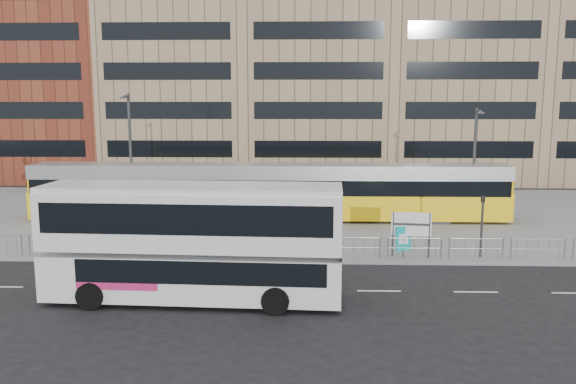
{
  "coord_description": "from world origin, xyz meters",
  "views": [
    {
      "loc": [
        2.95,
        -26.58,
        7.65
      ],
      "look_at": [
        1.87,
        6.0,
        2.62
      ],
      "focal_mm": 35.0,
      "sensor_mm": 36.0,
      "label": 1
    }
  ],
  "objects_px": {
    "pedestrian": "(167,213)",
    "lamp_post_east": "(474,158)",
    "tram": "(269,192)",
    "traffic_light_east": "(482,218)",
    "double_decker_bus": "(193,239)",
    "ad_panel": "(403,239)",
    "station_sign": "(411,226)",
    "lamp_post_west": "(130,151)",
    "traffic_light_west": "(122,218)"
  },
  "relations": [
    {
      "from": "station_sign",
      "to": "pedestrian",
      "type": "relative_size",
      "value": 1.23
    },
    {
      "from": "lamp_post_east",
      "to": "ad_panel",
      "type": "bearing_deg",
      "value": -122.03
    },
    {
      "from": "tram",
      "to": "station_sign",
      "type": "distance_m",
      "value": 12.07
    },
    {
      "from": "traffic_light_west",
      "to": "lamp_post_east",
      "type": "relative_size",
      "value": 0.42
    },
    {
      "from": "pedestrian",
      "to": "traffic_light_west",
      "type": "distance_m",
      "value": 6.92
    },
    {
      "from": "pedestrian",
      "to": "traffic_light_east",
      "type": "height_order",
      "value": "traffic_light_east"
    },
    {
      "from": "station_sign",
      "to": "ad_panel",
      "type": "xyz_separation_m",
      "value": [
        -0.36,
        0.0,
        -0.66
      ]
    },
    {
      "from": "double_decker_bus",
      "to": "station_sign",
      "type": "distance_m",
      "value": 11.49
    },
    {
      "from": "double_decker_bus",
      "to": "tram",
      "type": "relative_size",
      "value": 0.37
    },
    {
      "from": "lamp_post_west",
      "to": "tram",
      "type": "bearing_deg",
      "value": -1.6
    },
    {
      "from": "station_sign",
      "to": "traffic_light_east",
      "type": "xyz_separation_m",
      "value": [
        3.5,
        0.12,
        0.41
      ]
    },
    {
      "from": "double_decker_bus",
      "to": "traffic_light_east",
      "type": "xyz_separation_m",
      "value": [
        13.15,
        6.32,
        -0.37
      ]
    },
    {
      "from": "lamp_post_east",
      "to": "traffic_light_west",
      "type": "bearing_deg",
      "value": -152.85
    },
    {
      "from": "pedestrian",
      "to": "lamp_post_east",
      "type": "distance_m",
      "value": 20.33
    },
    {
      "from": "traffic_light_west",
      "to": "lamp_post_west",
      "type": "xyz_separation_m",
      "value": [
        -2.59,
        9.9,
        2.55
      ]
    },
    {
      "from": "ad_panel",
      "to": "traffic_light_east",
      "type": "bearing_deg",
      "value": -19.26
    },
    {
      "from": "traffic_light_east",
      "to": "pedestrian",
      "type": "bearing_deg",
      "value": 137.69
    },
    {
      "from": "station_sign",
      "to": "pedestrian",
      "type": "xyz_separation_m",
      "value": [
        -13.83,
        6.46,
        -0.65
      ]
    },
    {
      "from": "tram",
      "to": "station_sign",
      "type": "xyz_separation_m",
      "value": [
        7.71,
        -9.28,
        -0.28
      ]
    },
    {
      "from": "lamp_post_west",
      "to": "lamp_post_east",
      "type": "height_order",
      "value": "lamp_post_west"
    },
    {
      "from": "traffic_light_west",
      "to": "traffic_light_east",
      "type": "bearing_deg",
      "value": -18.88
    },
    {
      "from": "ad_panel",
      "to": "traffic_light_west",
      "type": "height_order",
      "value": "traffic_light_west"
    },
    {
      "from": "double_decker_bus",
      "to": "traffic_light_west",
      "type": "distance_m",
      "value": 7.53
    },
    {
      "from": "double_decker_bus",
      "to": "tram",
      "type": "bearing_deg",
      "value": 85.38
    },
    {
      "from": "double_decker_bus",
      "to": "ad_panel",
      "type": "relative_size",
      "value": 7.51
    },
    {
      "from": "double_decker_bus",
      "to": "ad_panel",
      "type": "xyz_separation_m",
      "value": [
        9.28,
        6.2,
        -1.44
      ]
    },
    {
      "from": "lamp_post_west",
      "to": "traffic_light_west",
      "type": "bearing_deg",
      "value": -75.36
    },
    {
      "from": "station_sign",
      "to": "pedestrian",
      "type": "height_order",
      "value": "station_sign"
    },
    {
      "from": "traffic_light_west",
      "to": "ad_panel",
      "type": "bearing_deg",
      "value": -18.95
    },
    {
      "from": "double_decker_bus",
      "to": "station_sign",
      "type": "xyz_separation_m",
      "value": [
        9.65,
        6.2,
        -0.78
      ]
    },
    {
      "from": "station_sign",
      "to": "pedestrian",
      "type": "distance_m",
      "value": 15.28
    },
    {
      "from": "double_decker_bus",
      "to": "lamp_post_east",
      "type": "bearing_deg",
      "value": 48.73
    },
    {
      "from": "tram",
      "to": "traffic_light_west",
      "type": "bearing_deg",
      "value": -124.98
    },
    {
      "from": "ad_panel",
      "to": "traffic_light_west",
      "type": "distance_m",
      "value": 14.07
    },
    {
      "from": "double_decker_bus",
      "to": "traffic_light_east",
      "type": "distance_m",
      "value": 14.59
    },
    {
      "from": "pedestrian",
      "to": "lamp_post_west",
      "type": "distance_m",
      "value": 5.7
    },
    {
      "from": "double_decker_bus",
      "to": "lamp_post_west",
      "type": "xyz_separation_m",
      "value": [
        -7.33,
        15.73,
        2.18
      ]
    },
    {
      "from": "tram",
      "to": "pedestrian",
      "type": "relative_size",
      "value": 17.08
    },
    {
      "from": "tram",
      "to": "station_sign",
      "type": "relative_size",
      "value": 13.83
    },
    {
      "from": "double_decker_bus",
      "to": "station_sign",
      "type": "bearing_deg",
      "value": 35.22
    },
    {
      "from": "traffic_light_west",
      "to": "pedestrian",
      "type": "bearing_deg",
      "value": 64.86
    },
    {
      "from": "tram",
      "to": "traffic_light_east",
      "type": "bearing_deg",
      "value": -39.48
    },
    {
      "from": "tram",
      "to": "lamp_post_east",
      "type": "relative_size",
      "value": 4.25
    },
    {
      "from": "traffic_light_east",
      "to": "ad_panel",
      "type": "bearing_deg",
      "value": 159.54
    },
    {
      "from": "station_sign",
      "to": "pedestrian",
      "type": "bearing_deg",
      "value": 162.35
    },
    {
      "from": "station_sign",
      "to": "traffic_light_west",
      "type": "height_order",
      "value": "traffic_light_west"
    },
    {
      "from": "ad_panel",
      "to": "lamp_post_west",
      "type": "bearing_deg",
      "value": 129.11
    },
    {
      "from": "double_decker_bus",
      "to": "lamp_post_east",
      "type": "height_order",
      "value": "lamp_post_east"
    },
    {
      "from": "pedestrian",
      "to": "traffic_light_east",
      "type": "xyz_separation_m",
      "value": [
        17.34,
        -6.33,
        1.06
      ]
    },
    {
      "from": "tram",
      "to": "ad_panel",
      "type": "xyz_separation_m",
      "value": [
        7.35,
        -9.28,
        -0.94
      ]
    }
  ]
}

